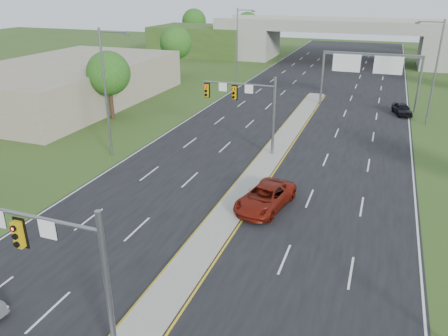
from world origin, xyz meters
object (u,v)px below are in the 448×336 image
at_px(overpass, 343,44).
at_px(signal_mast_far, 249,102).
at_px(signal_mast_near, 53,255).
at_px(sign_gantry, 370,65).
at_px(car_far_a, 265,197).
at_px(car_far_c, 402,109).

bearing_deg(overpass, signal_mast_far, -92.35).
xyz_separation_m(signal_mast_near, signal_mast_far, (0.00, 25.00, 0.00)).
bearing_deg(overpass, sign_gantry, -79.21).
bearing_deg(car_far_a, signal_mast_near, -95.12).
relative_size(signal_mast_near, car_far_c, 1.79).
height_order(signal_mast_far, car_far_a, signal_mast_far).
xyz_separation_m(sign_gantry, car_far_c, (4.32, -1.69, -4.55)).
xyz_separation_m(signal_mast_near, car_far_a, (4.31, 15.13, -3.93)).
bearing_deg(signal_mast_far, overpass, 87.65).
height_order(signal_mast_near, overpass, overpass).
bearing_deg(signal_mast_near, car_far_c, 72.97).
distance_m(signal_mast_far, sign_gantry, 21.91).
bearing_deg(signal_mast_near, signal_mast_far, 90.00).
distance_m(signal_mast_near, car_far_a, 16.21).
distance_m(signal_mast_near, overpass, 80.11).
distance_m(sign_gantry, car_far_c, 6.50).
relative_size(overpass, car_far_c, 20.41).
relative_size(signal_mast_far, sign_gantry, 0.60).
relative_size(sign_gantry, car_far_c, 2.95).
height_order(car_far_a, car_far_c, car_far_a).
xyz_separation_m(signal_mast_far, car_far_c, (13.26, 18.30, -4.04)).
height_order(signal_mast_near, sign_gantry, signal_mast_near).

